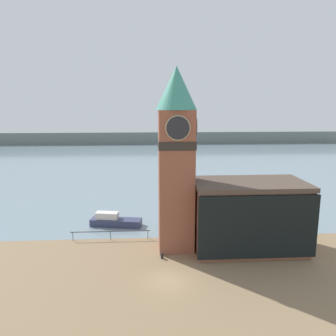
% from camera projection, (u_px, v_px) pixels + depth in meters
% --- Properties ---
extents(ground_plane, '(160.00, 160.00, 0.00)m').
position_uv_depth(ground_plane, '(169.00, 281.00, 30.54)').
color(ground_plane, '#846B4C').
extents(water, '(160.00, 120.00, 0.00)m').
position_uv_depth(water, '(154.00, 159.00, 99.36)').
color(water, gray).
rests_on(water, ground_plane).
extents(far_shoreline, '(180.00, 3.00, 5.00)m').
position_uv_depth(far_shoreline, '(152.00, 138.00, 138.10)').
color(far_shoreline, slate).
rests_on(far_shoreline, water).
extents(pier_railing, '(9.66, 0.08, 1.09)m').
position_uv_depth(pier_railing, '(110.00, 232.00, 39.74)').
color(pier_railing, '#333338').
rests_on(pier_railing, ground_plane).
extents(clock_tower, '(4.38, 4.38, 20.18)m').
position_uv_depth(clock_tower, '(176.00, 156.00, 35.73)').
color(clock_tower, brown).
rests_on(clock_tower, ground_plane).
extents(pier_building, '(12.50, 7.04, 7.83)m').
position_uv_depth(pier_building, '(249.00, 216.00, 36.74)').
color(pier_building, '#935B42').
rests_on(pier_building, ground_plane).
extents(boat_near, '(7.06, 3.02, 1.85)m').
position_uv_depth(boat_near, '(114.00, 221.00, 44.43)').
color(boat_near, '#333856').
rests_on(boat_near, water).
extents(mooring_bollard_near, '(0.32, 0.32, 0.65)m').
position_uv_depth(mooring_bollard_near, '(162.00, 255.00, 34.94)').
color(mooring_bollard_near, black).
rests_on(mooring_bollard_near, ground_plane).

